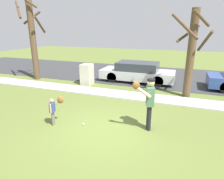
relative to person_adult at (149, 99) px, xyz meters
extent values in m
plane|color=olive|center=(-1.30, 2.99, -1.09)|extent=(48.00, 48.00, 0.00)
cube|color=#B2B2AD|center=(-1.30, 3.09, -1.06)|extent=(36.00, 1.20, 0.06)
cube|color=#38383A|center=(-1.30, 8.09, -1.08)|extent=(36.00, 6.80, 0.02)
cylinder|color=black|center=(0.06, -0.06, -0.66)|extent=(0.14, 0.14, 0.87)
cylinder|color=black|center=(0.01, 0.11, -0.66)|extent=(0.14, 0.14, 0.87)
cube|color=#4C7251|center=(0.03, 0.03, 0.09)|extent=(0.34, 0.47, 0.62)
sphere|color=beige|center=(0.03, 0.03, 0.54)|extent=(0.24, 0.24, 0.24)
cylinder|color=black|center=(0.03, 0.03, 0.62)|extent=(0.25, 0.25, 0.07)
cylinder|color=beige|center=(-0.15, -0.29, 0.31)|extent=(0.54, 0.24, 0.42)
ellipsoid|color=brown|center=(-0.35, -0.35, 0.50)|extent=(0.25, 0.19, 0.26)
cylinder|color=beige|center=(-0.03, 0.28, 0.11)|extent=(0.10, 0.10, 0.58)
cylinder|color=#6B6656|center=(-3.16, -0.79, -0.85)|extent=(0.08, 0.08, 0.49)
cylinder|color=#6B6656|center=(-3.14, -0.88, -0.85)|extent=(0.08, 0.08, 0.49)
cube|color=#33478C|center=(-3.15, -0.83, -0.43)|extent=(0.19, 0.26, 0.35)
sphere|color=tan|center=(-3.15, -0.83, -0.18)|extent=(0.13, 0.13, 0.13)
cylinder|color=tan|center=(-3.05, -0.65, -0.31)|extent=(0.30, 0.13, 0.23)
ellipsoid|color=brown|center=(-2.94, -0.62, -0.20)|extent=(0.25, 0.19, 0.26)
cylinder|color=tan|center=(-3.11, -0.97, -0.42)|extent=(0.06, 0.06, 0.33)
sphere|color=white|center=(-2.16, -0.49, -1.06)|extent=(0.07, 0.07, 0.07)
cube|color=beige|center=(-4.48, 4.33, -0.47)|extent=(0.60, 0.73, 1.24)
cylinder|color=brown|center=(1.22, 4.01, 0.98)|extent=(0.36, 0.36, 4.14)
cylinder|color=brown|center=(1.75, 4.18, 1.60)|extent=(0.53, 1.36, 1.02)
cylinder|color=brown|center=(0.99, 4.41, 1.93)|extent=(1.05, 0.68, 0.85)
cylinder|color=brown|center=(0.81, 3.54, 2.26)|extent=(1.25, 1.11, 1.14)
cylinder|color=brown|center=(1.46, 3.72, 2.59)|extent=(0.83, 0.72, 0.73)
cylinder|color=brown|center=(-8.27, 4.32, 1.60)|extent=(0.39, 0.39, 5.38)
cylinder|color=brown|center=(-7.73, 4.49, 2.41)|extent=(0.54, 1.37, 1.03)
cylinder|color=brown|center=(-8.50, 4.71, 2.84)|extent=(1.05, 0.69, 0.86)
cylinder|color=brown|center=(-8.68, 3.84, 3.27)|extent=(1.26, 1.12, 1.14)
cylinder|color=brown|center=(-8.02, 4.02, 3.70)|extent=(0.84, 0.73, 0.74)
cube|color=silver|center=(-1.77, 6.01, -0.62)|extent=(4.60, 1.80, 0.55)
cube|color=#2D333D|center=(-1.77, 6.01, -0.10)|extent=(2.53, 1.66, 0.50)
cylinder|color=black|center=(-0.34, 6.80, -0.75)|extent=(0.64, 0.22, 0.64)
cylinder|color=black|center=(-0.34, 5.22, -0.75)|extent=(0.64, 0.22, 0.64)
cylinder|color=black|center=(-3.19, 6.80, -0.75)|extent=(0.64, 0.22, 0.64)
cylinder|color=black|center=(-3.19, 5.22, -0.75)|extent=(0.64, 0.22, 0.64)
cylinder|color=black|center=(3.15, 6.77, -0.75)|extent=(0.64, 0.22, 0.64)
camera|label=1|loc=(0.92, -5.90, 2.14)|focal=31.06mm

